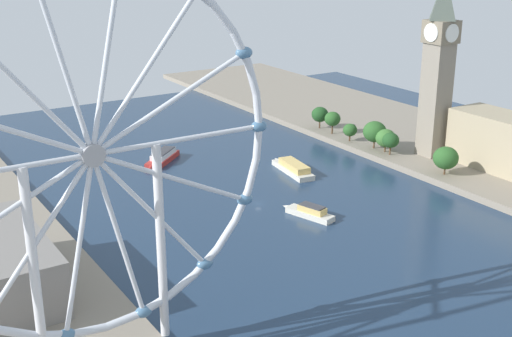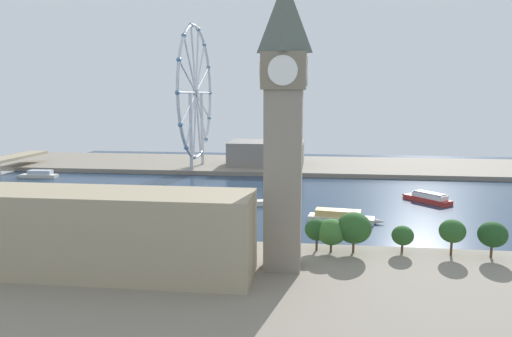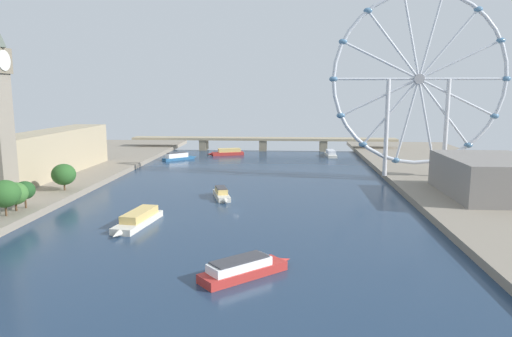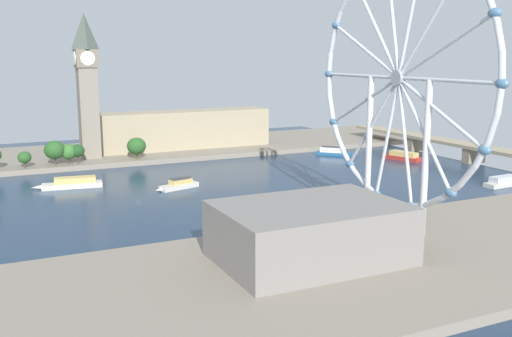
# 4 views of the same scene
# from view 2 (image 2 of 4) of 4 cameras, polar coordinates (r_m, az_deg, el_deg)

# --- Properties ---
(ground_plane) EXTENTS (416.60, 416.60, 0.00)m
(ground_plane) POSITION_cam_2_polar(r_m,az_deg,el_deg) (253.83, 4.15, -4.07)
(ground_plane) COLOR #1E334C
(riverbank_left) EXTENTS (90.00, 520.00, 3.00)m
(riverbank_left) POSITION_cam_2_polar(r_m,az_deg,el_deg) (136.14, 1.36, -15.09)
(riverbank_left) COLOR gray
(riverbank_left) RESTS_ON ground_plane
(riverbank_right) EXTENTS (90.00, 520.00, 3.00)m
(riverbank_right) POSITION_cam_2_polar(r_m,az_deg,el_deg) (374.69, 5.13, 0.37)
(riverbank_right) COLOR gray
(riverbank_right) RESTS_ON ground_plane
(clock_tower) EXTENTS (13.87, 13.87, 86.94)m
(clock_tower) POSITION_cam_2_polar(r_m,az_deg,el_deg) (144.53, 3.32, 5.41)
(clock_tower) COLOR gray
(clock_tower) RESTS_ON riverbank_left
(parliament_block) EXTENTS (22.00, 115.55, 25.24)m
(parliament_block) POSITION_cam_2_polar(r_m,az_deg,el_deg) (157.54, -21.92, -6.93)
(parliament_block) COLOR tan
(parliament_block) RESTS_ON riverbank_left
(tree_row_embankment) EXTENTS (11.85, 103.02, 14.08)m
(tree_row_embankment) POSITION_cam_2_polar(r_m,az_deg,el_deg) (167.67, 10.47, -7.17)
(tree_row_embankment) COLOR #513823
(tree_row_embankment) RESTS_ON riverbank_left
(ferris_wheel) EXTENTS (98.20, 3.20, 102.25)m
(ferris_wheel) POSITION_cam_2_polar(r_m,az_deg,el_deg) (351.31, -7.15, 8.81)
(ferris_wheel) COLOR silver
(ferris_wheel) RESTS_ON riverbank_right
(riverside_hall) EXTENTS (39.19, 56.11, 17.76)m
(riverside_hall) POSITION_cam_2_polar(r_m,az_deg,el_deg) (366.93, 1.27, 1.86)
(riverside_hall) COLOR gray
(riverside_hall) RESTS_ON riverbank_right
(tour_boat_1) EXTENTS (11.93, 34.42, 5.29)m
(tour_boat_1) POSITION_cam_2_polar(r_m,az_deg,el_deg) (219.40, 10.08, -5.65)
(tour_boat_1) COLOR beige
(tour_boat_1) RESTS_ON ground_plane
(tour_boat_2) EXTENTS (8.26, 29.34, 5.08)m
(tour_boat_2) POSITION_cam_2_polar(r_m,az_deg,el_deg) (360.21, -24.41, -0.64)
(tour_boat_2) COLOR beige
(tour_boat_2) RESTS_ON ground_plane
(tour_boat_3) EXTENTS (25.91, 23.62, 5.41)m
(tour_boat_3) POSITION_cam_2_polar(r_m,az_deg,el_deg) (269.71, 19.70, -3.30)
(tour_boat_3) COLOR #B22D28
(tour_boat_3) RESTS_ON ground_plane
(tour_boat_4) EXTENTS (11.33, 24.24, 5.25)m
(tour_boat_4) POSITION_cam_2_polar(r_m,az_deg,el_deg) (246.36, -1.31, -3.95)
(tour_boat_4) COLOR beige
(tour_boat_4) RESTS_ON ground_plane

